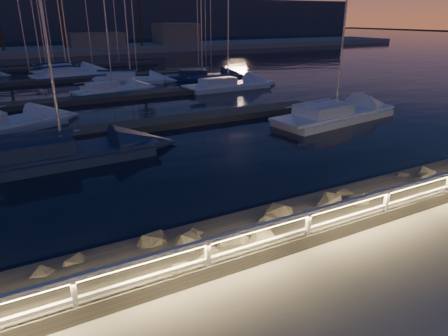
{
  "coord_description": "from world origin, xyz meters",
  "views": [
    {
      "loc": [
        -8.47,
        -7.25,
        5.89
      ],
      "look_at": [
        -2.41,
        4.0,
        1.0
      ],
      "focal_mm": 32.0,
      "sensor_mm": 36.0,
      "label": 1
    }
  ],
  "objects": [
    {
      "name": "sailboat_d",
      "position": [
        9.99,
        11.96,
        -0.14
      ],
      "size": [
        9.86,
        4.11,
        16.18
      ],
      "rotation": [
        0.0,
        0.0,
        0.13
      ],
      "color": "white",
      "rests_on": "ground"
    },
    {
      "name": "sailboat_k",
      "position": [
        -2.3,
        40.05,
        -0.16
      ],
      "size": [
        8.65,
        3.46,
        14.3
      ],
      "rotation": [
        0.0,
        0.0,
        0.11
      ],
      "color": "white",
      "rests_on": "ground"
    },
    {
      "name": "floating_docks",
      "position": [
        0.0,
        32.5,
        -0.4
      ],
      "size": [
        22.0,
        36.0,
        0.4
      ],
      "color": "#5B544C",
      "rests_on": "ground"
    },
    {
      "name": "ground",
      "position": [
        0.0,
        0.0,
        0.0
      ],
      "size": [
        400.0,
        400.0,
        0.0
      ],
      "primitive_type": "plane",
      "color": "gray",
      "rests_on": "ground"
    },
    {
      "name": "sailboat_n",
      "position": [
        -2.15,
        44.16,
        -0.16
      ],
      "size": [
        7.96,
        3.72,
        13.09
      ],
      "rotation": [
        0.0,
        0.0,
        0.2
      ],
      "color": "white",
      "rests_on": "ground"
    },
    {
      "name": "riprap",
      "position": [
        -2.88,
        1.27,
        -0.17
      ],
      "size": [
        32.6,
        2.89,
        1.39
      ],
      "color": "#676358",
      "rests_on": "ground"
    },
    {
      "name": "guard_rail",
      "position": [
        -0.07,
        -0.0,
        0.77
      ],
      "size": [
        44.11,
        0.12,
        1.06
      ],
      "color": "white",
      "rests_on": "ground"
    },
    {
      "name": "sailboat_g",
      "position": [
        2.69,
        34.22,
        -0.19
      ],
      "size": [
        7.61,
        5.0,
        12.65
      ],
      "rotation": [
        0.0,
        0.0,
        -0.43
      ],
      "color": "white",
      "rests_on": "ground"
    },
    {
      "name": "sailboat_j",
      "position": [
        -0.54,
        28.53,
        -0.19
      ],
      "size": [
        7.27,
        3.63,
        11.94
      ],
      "rotation": [
        0.0,
        0.0,
        0.24
      ],
      "color": "white",
      "rests_on": "ground"
    },
    {
      "name": "sailboat_l",
      "position": [
        10.17,
        32.74,
        -0.19
      ],
      "size": [
        8.3,
        4.66,
        13.55
      ],
      "rotation": [
        0.0,
        0.0,
        -0.32
      ],
      "color": "navy",
      "rests_on": "ground"
    },
    {
      "name": "sailboat_h",
      "position": [
        9.63,
        25.98,
        -0.17
      ],
      "size": [
        8.71,
        2.86,
        14.58
      ],
      "rotation": [
        0.0,
        0.0,
        0.02
      ],
      "color": "white",
      "rests_on": "ground"
    },
    {
      "name": "sailboat_c",
      "position": [
        -6.94,
        11.99,
        -0.14
      ],
      "size": [
        8.96,
        3.01,
        15.01
      ],
      "rotation": [
        0.0,
        0.0,
        0.03
      ],
      "color": "navy",
      "rests_on": "ground"
    },
    {
      "name": "far_shore",
      "position": [
        -0.12,
        74.05,
        0.29
      ],
      "size": [
        160.0,
        14.0,
        5.2
      ],
      "color": "gray",
      "rests_on": "ground"
    },
    {
      "name": "harbor_water",
      "position": [
        0.0,
        31.22,
        -0.97
      ],
      "size": [
        400.0,
        440.0,
        0.6
      ],
      "color": "black",
      "rests_on": "ground"
    }
  ]
}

